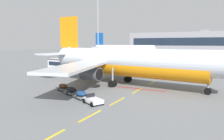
# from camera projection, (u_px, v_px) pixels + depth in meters

# --- Properties ---
(apron_paint_markings) EXTENTS (8.00, 95.01, 0.01)m
(apron_paint_markings) POSITION_uv_depth(u_px,v_px,m) (165.00, 76.00, 46.49)
(apron_paint_markings) COLOR yellow
(apron_paint_markings) RESTS_ON ground
(airliner_foreground) EXTENTS (34.82, 34.49, 12.20)m
(airliner_foreground) POSITION_uv_depth(u_px,v_px,m) (128.00, 62.00, 35.83)
(airliner_foreground) COLOR silver
(airliner_foreground) RESTS_ON ground
(airliner_far_center) EXTENTS (34.73, 34.48, 12.17)m
(airliner_far_center) POSITION_uv_depth(u_px,v_px,m) (123.00, 50.00, 101.42)
(airliner_far_center) COLOR white
(airliner_far_center) RESTS_ON ground
(apron_shuttle_bus) EXTENTS (12.27, 4.27, 3.00)m
(apron_shuttle_bus) POSITION_uv_depth(u_px,v_px,m) (67.00, 64.00, 54.37)
(apron_shuttle_bus) COLOR silver
(apron_shuttle_bus) RESTS_ON ground
(baggage_train) EXTENTS (10.97, 6.65, 1.14)m
(baggage_train) POSITION_uv_depth(u_px,v_px,m) (76.00, 92.00, 28.75)
(baggage_train) COLOR silver
(baggage_train) RESTS_ON ground
(apron_light_mast_near) EXTENTS (1.80, 1.80, 25.72)m
(apron_light_mast_near) POSITION_uv_depth(u_px,v_px,m) (98.00, 19.00, 78.36)
(apron_light_mast_near) COLOR slate
(apron_light_mast_near) RESTS_ON ground
(terminal_satellite) EXTENTS (80.54, 25.76, 16.41)m
(terminal_satellite) POSITION_uv_depth(u_px,v_px,m) (187.00, 43.00, 158.23)
(terminal_satellite) COLOR gray
(terminal_satellite) RESTS_ON ground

